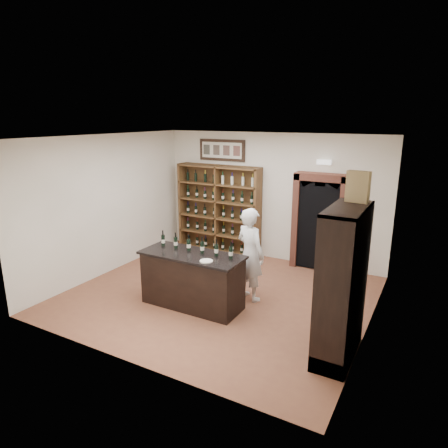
{
  "coord_description": "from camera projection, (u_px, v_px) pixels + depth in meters",
  "views": [
    {
      "loc": [
        3.53,
        -6.17,
        3.36
      ],
      "look_at": [
        -0.04,
        0.3,
        1.35
      ],
      "focal_mm": 32.0,
      "sensor_mm": 36.0,
      "label": 1
    }
  ],
  "objects": [
    {
      "name": "side_cabinet",
      "position": [
        342.0,
        308.0,
        5.6
      ],
      "size": [
        0.48,
        1.2,
        2.2
      ],
      "color": "black",
      "rests_on": "ground"
    },
    {
      "name": "framed_picture",
      "position": [
        222.0,
        150.0,
        9.76
      ],
      "size": [
        1.25,
        0.04,
        0.52
      ],
      "primitive_type": "cube",
      "color": "black",
      "rests_on": "wall_back"
    },
    {
      "name": "counter_bottle_0",
      "position": [
        163.0,
        240.0,
        7.48
      ],
      "size": [
        0.07,
        0.07,
        0.3
      ],
      "color": "black",
      "rests_on": "tasting_counter"
    },
    {
      "name": "floor",
      "position": [
        218.0,
        295.0,
        7.74
      ],
      "size": [
        5.5,
        5.5,
        0.0
      ],
      "primitive_type": "plane",
      "color": "brown",
      "rests_on": "ground"
    },
    {
      "name": "wall_left",
      "position": [
        108.0,
        205.0,
        8.63
      ],
      "size": [
        0.04,
        5.0,
        3.0
      ],
      "primitive_type": "cube",
      "color": "silver",
      "rests_on": "ground"
    },
    {
      "name": "counter_bottle_4",
      "position": [
        216.0,
        250.0,
        6.94
      ],
      "size": [
        0.07,
        0.07,
        0.3
      ],
      "color": "black",
      "rests_on": "tasting_counter"
    },
    {
      "name": "ceiling",
      "position": [
        218.0,
        137.0,
        6.95
      ],
      "size": [
        5.5,
        5.5,
        0.0
      ],
      "primitive_type": "plane",
      "rotation": [
        3.14,
        0.0,
        0.0
      ],
      "color": "white",
      "rests_on": "wall_back"
    },
    {
      "name": "counter_bottle_2",
      "position": [
        189.0,
        245.0,
        7.21
      ],
      "size": [
        0.07,
        0.07,
        0.3
      ],
      "color": "black",
      "rests_on": "tasting_counter"
    },
    {
      "name": "counter_bottle_5",
      "position": [
        231.0,
        253.0,
        6.8
      ],
      "size": [
        0.07,
        0.07,
        0.3
      ],
      "color": "black",
      "rests_on": "tasting_counter"
    },
    {
      "name": "counter_bottle_3",
      "position": [
        202.0,
        247.0,
        7.07
      ],
      "size": [
        0.07,
        0.07,
        0.3
      ],
      "color": "black",
      "rests_on": "tasting_counter"
    },
    {
      "name": "tasting_counter",
      "position": [
        192.0,
        280.0,
        7.2
      ],
      "size": [
        1.88,
        0.78,
        1.0
      ],
      "color": "black",
      "rests_on": "ground"
    },
    {
      "name": "arched_doorway",
      "position": [
        319.0,
        220.0,
        8.82
      ],
      "size": [
        1.17,
        0.35,
        2.17
      ],
      "color": "black",
      "rests_on": "ground"
    },
    {
      "name": "plate",
      "position": [
        206.0,
        261.0,
        6.68
      ],
      "size": [
        0.22,
        0.22,
        0.02
      ],
      "primitive_type": "cylinder",
      "color": "beige",
      "rests_on": "tasting_counter"
    },
    {
      "name": "shopkeeper",
      "position": [
        250.0,
        254.0,
        7.38
      ],
      "size": [
        0.75,
        0.63,
        1.76
      ],
      "primitive_type": "imported",
      "rotation": [
        0.0,
        0.0,
        2.77
      ],
      "color": "silver",
      "rests_on": "ground"
    },
    {
      "name": "wall_back",
      "position": [
        270.0,
        197.0,
        9.46
      ],
      "size": [
        5.5,
        0.04,
        3.0
      ],
      "primitive_type": "cube",
      "color": "silver",
      "rests_on": "ground"
    },
    {
      "name": "emergency_light",
      "position": [
        324.0,
        162.0,
        8.57
      ],
      "size": [
        0.3,
        0.1,
        0.1
      ],
      "primitive_type": "cube",
      "color": "white",
      "rests_on": "wall_back"
    },
    {
      "name": "wall_right",
      "position": [
        375.0,
        243.0,
        6.06
      ],
      "size": [
        0.04,
        5.0,
        3.0
      ],
      "primitive_type": "cube",
      "color": "silver",
      "rests_on": "ground"
    },
    {
      "name": "wine_crate",
      "position": [
        358.0,
        187.0,
        5.49
      ],
      "size": [
        0.32,
        0.17,
        0.44
      ],
      "primitive_type": "cube",
      "rotation": [
        0.0,
        0.0,
        -0.13
      ],
      "color": "#A38356",
      "rests_on": "side_cabinet"
    },
    {
      "name": "wine_shelf",
      "position": [
        219.0,
        209.0,
        10.03
      ],
      "size": [
        2.2,
        0.38,
        2.2
      ],
      "color": "brown",
      "rests_on": "ground"
    },
    {
      "name": "counter_bottle_1",
      "position": [
        176.0,
        242.0,
        7.34
      ],
      "size": [
        0.07,
        0.07,
        0.3
      ],
      "color": "black",
      "rests_on": "tasting_counter"
    }
  ]
}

